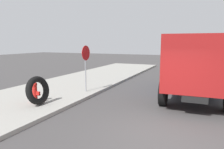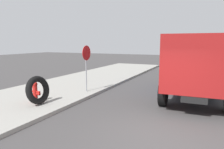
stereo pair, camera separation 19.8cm
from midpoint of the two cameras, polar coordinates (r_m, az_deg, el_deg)
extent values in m
plane|color=#423F3F|center=(6.56, 12.56, -15.78)|extent=(80.00, 80.00, 0.00)
cube|color=#99968E|center=(9.95, -27.65, -7.60)|extent=(36.00, 5.00, 0.15)
cylinder|color=red|center=(9.68, -20.67, -4.95)|extent=(0.20, 0.20, 0.71)
sphere|color=red|center=(9.60, -20.80, -2.55)|extent=(0.23, 0.23, 0.23)
cylinder|color=red|center=(9.54, -19.92, -4.58)|extent=(0.09, 0.16, 0.09)
cylinder|color=red|center=(9.79, -21.45, -4.34)|extent=(0.09, 0.16, 0.09)
cylinder|color=red|center=(9.56, -19.89, -5.08)|extent=(0.11, 0.16, 0.11)
torus|color=black|center=(9.18, -20.00, -4.06)|extent=(1.19, 0.50, 1.20)
cylinder|color=gray|center=(10.99, -7.69, 1.55)|extent=(0.06, 0.06, 2.39)
cylinder|color=red|center=(10.90, -7.60, 5.79)|extent=(0.76, 0.02, 0.76)
cube|color=#1E3899|center=(12.43, 21.32, 3.04)|extent=(4.90, 2.69, 1.60)
cube|color=maroon|center=(8.82, 21.30, 2.92)|extent=(2.10, 2.58, 2.20)
cube|color=black|center=(11.46, 21.04, -2.08)|extent=(7.03, 1.18, 0.24)
cylinder|color=black|center=(9.32, 13.12, -4.85)|extent=(1.11, 0.34, 1.10)
cylinder|color=black|center=(13.81, 26.30, -1.16)|extent=(1.11, 0.34, 1.10)
cylinder|color=black|center=(13.81, 15.93, -0.59)|extent=(1.11, 0.34, 1.10)
cube|color=slate|center=(18.10, 24.81, 4.42)|extent=(4.82, 2.54, 1.60)
cube|color=black|center=(21.68, 24.64, 5.80)|extent=(2.02, 2.52, 2.20)
cube|color=black|center=(19.27, 24.56, 1.86)|extent=(7.01, 0.96, 0.24)
cylinder|color=black|center=(21.58, 21.11, 2.39)|extent=(1.10, 0.31, 1.10)
cylinder|color=black|center=(21.64, 27.74, 1.99)|extent=(1.10, 0.31, 1.10)
cylinder|color=black|center=(17.01, 20.48, 0.89)|extent=(1.10, 0.31, 1.10)
camera|label=1|loc=(0.10, -90.60, -0.09)|focal=33.82mm
camera|label=2|loc=(0.10, 89.40, 0.09)|focal=33.82mm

